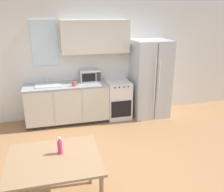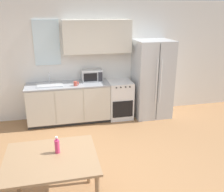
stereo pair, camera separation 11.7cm
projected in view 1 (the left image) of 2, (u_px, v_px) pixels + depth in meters
ground_plane at (104, 168)px, 4.17m from camera, size 12.00×12.00×0.00m
wall_back at (83, 57)px, 5.81m from camera, size 12.00×0.38×2.70m
kitchen_counter at (67, 103)px, 5.73m from camera, size 1.87×0.67×0.91m
oven_range at (118, 99)px, 6.03m from camera, size 0.56×0.65×0.90m
refrigerator at (150, 79)px, 6.01m from camera, size 0.85×0.78×1.84m
kitchen_sink at (48, 85)px, 5.49m from camera, size 0.56×0.39×0.25m
microwave at (90, 76)px, 5.80m from camera, size 0.48×0.32×0.26m
coffee_mug at (74, 84)px, 5.45m from camera, size 0.11×0.08×0.10m
dining_table at (55, 166)px, 3.09m from camera, size 1.13×0.95×0.78m
drink_bottle at (60, 147)px, 3.13m from camera, size 0.06×0.06×0.23m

